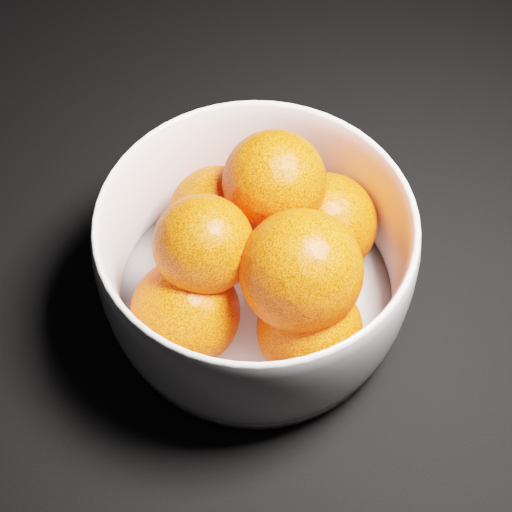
# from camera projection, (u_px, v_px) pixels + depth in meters

# --- Properties ---
(bowl) EXTENTS (0.23, 0.23, 0.11)m
(bowl) POSITION_uv_depth(u_px,v_px,m) (256.00, 260.00, 0.53)
(bowl) COLOR white
(bowl) RESTS_ON ground
(orange_pile) EXTENTS (0.17, 0.17, 0.13)m
(orange_pile) POSITION_uv_depth(u_px,v_px,m) (263.00, 253.00, 0.52)
(orange_pile) COLOR #FB470C
(orange_pile) RESTS_ON bowl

